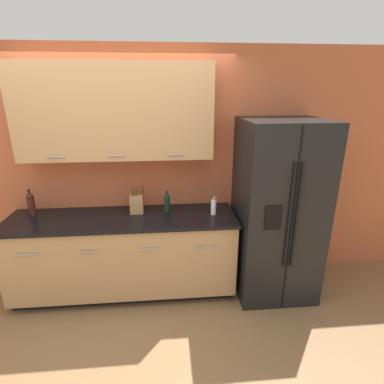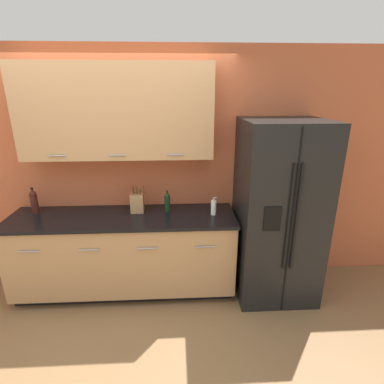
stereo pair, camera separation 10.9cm
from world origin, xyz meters
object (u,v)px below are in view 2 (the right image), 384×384
object	(u,v)px
wine_bottle	(34,202)
soap_dispenser	(214,207)
oil_bottle	(167,202)
refrigerator	(278,212)
knife_block	(137,202)

from	to	relation	value
wine_bottle	soap_dispenser	bearing A→B (deg)	-4.09
soap_dispenser	oil_bottle	bearing A→B (deg)	166.83
refrigerator	wine_bottle	distance (m)	2.57
refrigerator	oil_bottle	xyz separation A→B (m)	(-1.16, 0.17, 0.07)
soap_dispenser	wine_bottle	bearing A→B (deg)	175.91
knife_block	refrigerator	bearing A→B (deg)	-6.51
knife_block	wine_bottle	bearing A→B (deg)	179.05
knife_block	soap_dispenser	world-z (taller)	knife_block
refrigerator	oil_bottle	distance (m)	1.17
refrigerator	wine_bottle	size ratio (longest dim) A/B	6.57
knife_block	soap_dispenser	size ratio (longest dim) A/B	1.51
knife_block	soap_dispenser	distance (m)	0.82
knife_block	soap_dispenser	bearing A→B (deg)	-8.24
refrigerator	knife_block	world-z (taller)	refrigerator
wine_bottle	knife_block	bearing A→B (deg)	-0.95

